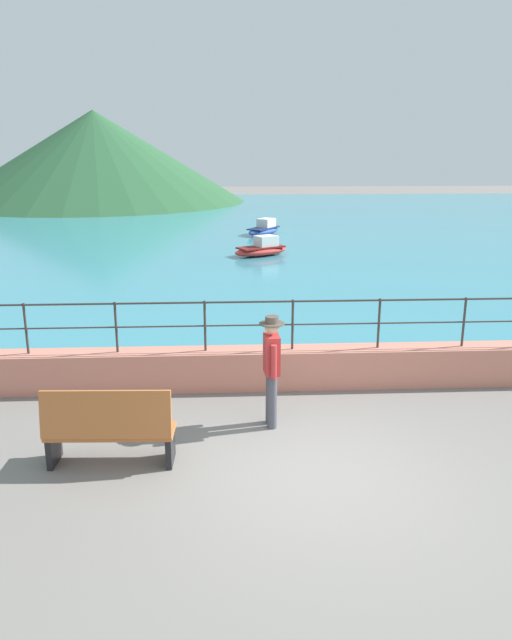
% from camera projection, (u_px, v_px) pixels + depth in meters
% --- Properties ---
extents(ground_plane, '(120.00, 120.00, 0.00)m').
position_uv_depth(ground_plane, '(318.00, 478.00, 7.91)').
color(ground_plane, slate).
extents(promenade_wall, '(20.00, 0.56, 0.70)m').
position_uv_depth(promenade_wall, '(292.00, 367.00, 10.88)').
color(promenade_wall, tan).
rests_on(promenade_wall, ground).
extents(railing, '(18.44, 0.04, 0.90)m').
position_uv_depth(railing, '(293.00, 316.00, 10.62)').
color(railing, '#383330').
rests_on(railing, promenade_wall).
extents(lake_water, '(64.00, 44.32, 0.06)m').
position_uv_depth(lake_water, '(245.00, 226.00, 32.71)').
color(lake_water, teal).
rests_on(lake_water, ground).
extents(hill_main, '(22.79, 22.79, 6.81)m').
position_uv_depth(hill_main, '(95.00, 157.00, 46.16)').
color(hill_main, '#285633').
rests_on(hill_main, ground).
extents(bench_main, '(1.72, 0.62, 1.13)m').
position_uv_depth(bench_main, '(109.00, 428.00, 8.07)').
color(bench_main, '#B76633').
rests_on(bench_main, ground).
extents(person_walking, '(0.38, 0.57, 1.75)m').
position_uv_depth(person_walking, '(272.00, 366.00, 9.16)').
color(person_walking, '#4C4C56').
rests_on(person_walking, ground).
extents(boat_0, '(2.05, 2.40, 0.76)m').
position_uv_depth(boat_0, '(264.00, 229.00, 29.26)').
color(boat_0, '#2D4C9E').
rests_on(boat_0, lake_water).
extents(boat_2, '(2.45, 1.91, 0.76)m').
position_uv_depth(boat_2, '(262.00, 249.00, 23.67)').
color(boat_2, red).
rests_on(boat_2, lake_water).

